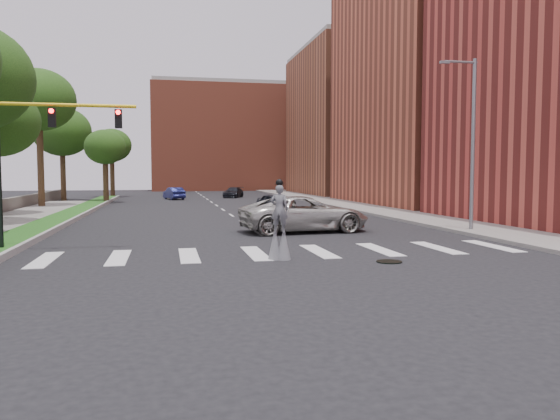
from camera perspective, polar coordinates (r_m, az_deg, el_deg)
name	(u,v)px	position (r m, az deg, el deg)	size (l,w,h in m)	color
ground_plane	(293,256)	(20.64, 1.41, -4.86)	(160.00, 160.00, 0.00)	black
grass_median	(66,216)	(40.55, -21.46, -0.60)	(2.00, 60.00, 0.25)	#1C4F16
median_curb	(82,216)	(40.39, -20.00, -0.56)	(0.20, 60.00, 0.28)	gray
sidewalk_right	(367,207)	(48.13, 9.12, 0.27)	(5.00, 90.00, 0.18)	slate
manhole	(389,262)	(19.69, 11.33, -5.32)	(0.90, 0.90, 0.04)	black
building_mid	(442,82)	(57.22, 16.56, 12.70)	(16.00, 22.00, 24.00)	#B05037
building_far	(358,124)	(78.82, 8.12, 8.92)	(16.00, 22.00, 20.00)	#9E553A
building_backdrop	(226,139)	(98.61, -5.61, 7.36)	(26.00, 14.00, 18.00)	#B05037
streetlight	(471,139)	(30.23, 19.37, 7.03)	(2.05, 0.20, 9.00)	slate
traffic_signal	(31,147)	(23.44, -24.53, 6.01)	(5.30, 0.23, 6.20)	black
stilt_performer	(279,228)	(19.74, -0.06, -1.87)	(0.81, 0.66, 2.92)	#392616
suv_crossing	(304,214)	(28.98, 2.56, -0.42)	(3.15, 6.84, 1.90)	#B6B4AC
car_near	(274,202)	(44.70, -0.60, 0.81)	(1.63, 4.05, 1.38)	black
car_mid	(174,193)	(64.31, -11.02, 1.71)	(1.47, 4.23, 1.39)	navy
car_far	(233,192)	(68.04, -4.90, 1.84)	(1.79, 4.40, 1.28)	black
tree_4	(39,100)	(52.87, -23.91, 10.42)	(6.33, 6.33, 12.16)	#392616
tree_5	(62,132)	(64.07, -21.83, 7.58)	(6.22, 6.22, 10.18)	#392616
tree_6	(105,148)	(58.57, -17.81, 6.22)	(4.17, 4.17, 7.49)	#392616
tree_7	(112,146)	(72.11, -17.17, 6.43)	(4.88, 4.88, 8.60)	#392616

